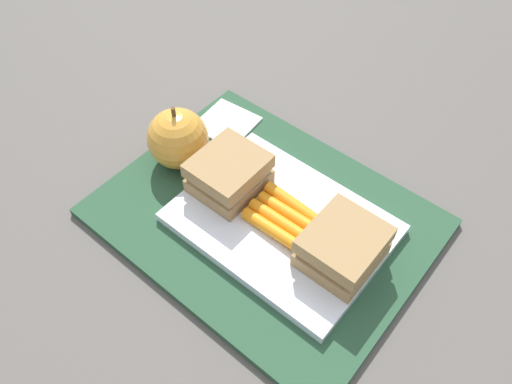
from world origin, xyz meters
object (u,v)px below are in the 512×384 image
at_px(sandwich_half_left, 343,247).
at_px(apple, 181,136).
at_px(carrot_sticks_bundle, 282,216).
at_px(paper_napkin, 227,123).
at_px(sandwich_half_right, 229,173).
at_px(food_tray, 282,223).

height_order(sandwich_half_left, apple, apple).
height_order(carrot_sticks_bundle, apple, apple).
relative_size(sandwich_half_left, paper_napkin, 1.14).
height_order(carrot_sticks_bundle, paper_napkin, carrot_sticks_bundle).
height_order(apple, paper_napkin, apple).
xyz_separation_m(carrot_sticks_bundle, paper_napkin, (0.16, -0.09, -0.02)).
height_order(sandwich_half_left, carrot_sticks_bundle, sandwich_half_left).
bearing_deg(sandwich_half_left, carrot_sticks_bundle, 0.02).
distance_m(sandwich_half_right, apple, 0.08).
bearing_deg(carrot_sticks_bundle, apple, -1.71).
bearing_deg(apple, carrot_sticks_bundle, 178.29).
height_order(sandwich_half_left, paper_napkin, sandwich_half_left).
bearing_deg(sandwich_half_left, apple, -1.15).
height_order(sandwich_half_right, carrot_sticks_bundle, sandwich_half_right).
bearing_deg(apple, food_tray, 178.30).
xyz_separation_m(sandwich_half_right, apple, (0.08, -0.00, 0.00)).
bearing_deg(food_tray, paper_napkin, -28.10).
distance_m(food_tray, carrot_sticks_bundle, 0.01).
xyz_separation_m(sandwich_half_left, apple, (0.24, -0.00, 0.00)).
bearing_deg(carrot_sticks_bundle, sandwich_half_right, -0.02).
relative_size(carrot_sticks_bundle, paper_napkin, 1.11).
xyz_separation_m(sandwich_half_left, carrot_sticks_bundle, (0.08, 0.00, -0.01)).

